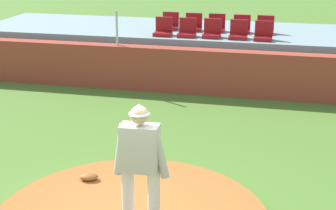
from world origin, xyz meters
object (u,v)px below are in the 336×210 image
Objects in this scene: stadium_chair_4 at (263,34)px; stadium_chair_2 at (212,32)px; stadium_chair_9 at (265,28)px; stadium_chair_0 at (163,30)px; fielding_glove at (89,177)px; stadium_chair_8 at (242,27)px; stadium_chair_6 at (193,25)px; stadium_chair_5 at (170,24)px; stadium_chair_1 at (187,31)px; stadium_chair_7 at (216,26)px; pitcher at (140,159)px; stadium_chair_3 at (238,33)px.

stadium_chair_2 is at bearing -2.14° from stadium_chair_4.
stadium_chair_4 is 1.00× the size of stadium_chair_9.
stadium_chair_0 and stadium_chair_9 have the same top height.
fielding_glove is 0.60× the size of stadium_chair_8.
stadium_chair_6 is 2.08m from stadium_chair_9.
stadium_chair_4 is 2.95m from stadium_chair_5.
stadium_chair_4 is at bearing -124.42° from fielding_glove.
stadium_chair_1 is 1.00× the size of stadium_chair_7.
pitcher reaches higher than stadium_chair_5.
pitcher reaches higher than stadium_chair_2.
fielding_glove is 8.20m from stadium_chair_9.
stadium_chair_7 is at bearing -50.88° from stadium_chair_3.
stadium_chair_3 is (1.42, 0.03, 0.00)m from stadium_chair_1.
stadium_chair_6 is at bearing -23.75° from stadium_chair_4.
stadium_chair_1 is 1.00× the size of stadium_chair_6.
stadium_chair_4 is 0.93m from stadium_chair_9.
stadium_chair_6 is (-2.08, 0.92, 0.00)m from stadium_chair_4.
fielding_glove is 6.95m from stadium_chair_1.
stadium_chair_3 is at bearing 156.78° from stadium_chair_5.
stadium_chair_5 is at bearing -1.38° from stadium_chair_8.
stadium_chair_5 is (-0.70, 0.94, 0.00)m from stadium_chair_1.
stadium_chair_6 reaches higher than fielding_glove.
stadium_chair_6 is (0.01, 0.90, 0.00)m from stadium_chair_1.
fielding_glove is 7.88m from stadium_chair_5.
fielding_glove is 0.60× the size of stadium_chair_6.
fielding_glove is at bearing 75.96° from stadium_chair_3.
stadium_chair_5 is 2.12m from stadium_chair_8.
stadium_chair_9 is (0.00, 0.93, 0.00)m from stadium_chair_4.
stadium_chair_1 and stadium_chair_2 have the same top height.
stadium_chair_7 is at bearing -2.80° from stadium_chair_8.
stadium_chair_0 reaches higher than fielding_glove.
pitcher is 3.61× the size of stadium_chair_8.
stadium_chair_6 is at bearing -51.72° from stadium_chair_2.
stadium_chair_3 and stadium_chair_6 have the same top height.
stadium_chair_0 is 1.00× the size of stadium_chair_9.
stadium_chair_2 is 1.00× the size of stadium_chair_9.
stadium_chair_6 is 0.68m from stadium_chair_7.
stadium_chair_3 reaches higher than fielding_glove.
fielding_glove is at bearing 77.42° from stadium_chair_8.
stadium_chair_0 is 0.93m from stadium_chair_5.
stadium_chair_3 is at bearing -119.14° from fielding_glove.
stadium_chair_3 is (2.10, 0.02, 0.00)m from stadium_chair_0.
stadium_chair_1 and stadium_chair_5 have the same top height.
fielding_glove is at bearing 87.69° from stadium_chair_6.
stadium_chair_7 is at bearing -126.78° from stadium_chair_1.
stadium_chair_8 is at bearing -117.68° from fielding_glove.
fielding_glove is 0.60× the size of stadium_chair_7.
stadium_chair_3 is at bearing -4.20° from stadium_chair_4.
stadium_chair_9 is (2.39, 7.76, 1.16)m from fielding_glove.
stadium_chair_0 and stadium_chair_5 have the same top height.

